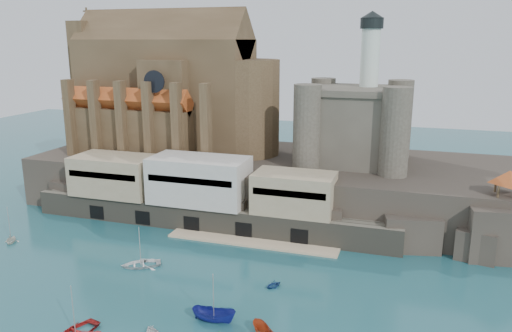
{
  "coord_description": "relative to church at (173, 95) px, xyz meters",
  "views": [
    {
      "loc": [
        27.05,
        -57.87,
        33.88
      ],
      "look_at": [
        -1.71,
        32.0,
        10.01
      ],
      "focal_mm": 35.0,
      "sensor_mm": 36.0,
      "label": 1
    }
  ],
  "objects": [
    {
      "name": "castle_keep",
      "position": [
        40.21,
        -0.78,
        -3.81
      ],
      "size": [
        21.2,
        21.2,
        29.3
      ],
      "color": "#484338",
      "rests_on": "promontory"
    },
    {
      "name": "boat_4",
      "position": [
        -13.52,
        -36.25,
        -22.13
      ],
      "size": [
        3.31,
        2.76,
        3.29
      ],
      "primitive_type": "imported",
      "rotation": [
        0.0,
        0.0,
        3.57
      ],
      "color": "silver",
      "rests_on": "ground"
    },
    {
      "name": "ground",
      "position": [
        24.13,
        -41.85,
        -22.13
      ],
      "size": [
        300.0,
        300.0,
        0.0
      ],
      "primitive_type": "plane",
      "color": "#184952",
      "rests_on": "ground"
    },
    {
      "name": "boat_2",
      "position": [
        29.35,
        -48.66,
        -22.13
      ],
      "size": [
        2.3,
        2.25,
        5.71
      ],
      "primitive_type": "imported",
      "rotation": [
        0.0,
        0.0,
        1.62
      ],
      "color": "navy",
      "rests_on": "ground"
    },
    {
      "name": "boat_6",
      "position": [
        12.62,
        -37.62,
        -22.13
      ],
      "size": [
        3.33,
        4.34,
        6.06
      ],
      "primitive_type": "imported",
      "rotation": [
        0.0,
        0.0,
        5.26
      ],
      "color": "white",
      "rests_on": "ground"
    },
    {
      "name": "pavilion",
      "position": [
        66.13,
        -15.85,
        -9.4
      ],
      "size": [
        6.4,
        6.4,
        5.4
      ],
      "color": "#473521",
      "rests_on": "rock_outcrop"
    },
    {
      "name": "church",
      "position": [
        0.0,
        0.0,
        0.0
      ],
      "size": [
        47.0,
        25.93,
        30.51
      ],
      "color": "#473521",
      "rests_on": "promontory"
    },
    {
      "name": "quay",
      "position": [
        13.94,
        -18.78,
        -16.06
      ],
      "size": [
        70.0,
        12.0,
        13.05
      ],
      "color": "#5E594B",
      "rests_on": "ground"
    },
    {
      "name": "promontory",
      "position": [
        23.94,
        -2.48,
        -17.2
      ],
      "size": [
        100.0,
        36.0,
        10.0
      ],
      "color": "#29231F",
      "rests_on": "ground"
    },
    {
      "name": "boat_7",
      "position": [
        33.97,
        -37.86,
        -22.13
      ],
      "size": [
        2.63,
        2.39,
        2.6
      ],
      "primitive_type": "imported",
      "rotation": [
        0.0,
        0.0,
        5.69
      ],
      "color": "navy",
      "rests_on": "ground"
    },
    {
      "name": "rock_outcrop",
      "position": [
        66.13,
        -16.01,
        -18.11
      ],
      "size": [
        14.5,
        10.5,
        8.7
      ],
      "color": "#29231F",
      "rests_on": "ground"
    }
  ]
}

